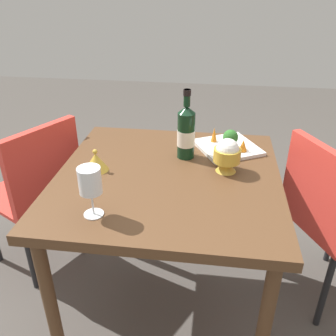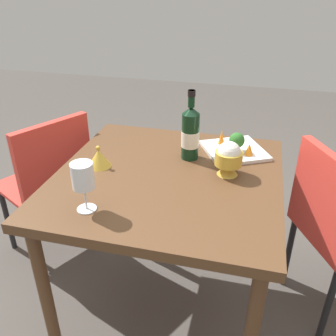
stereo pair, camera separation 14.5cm
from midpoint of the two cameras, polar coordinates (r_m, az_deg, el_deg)
The scene contains 12 objects.
ground_plane at distance 1.96m, azimuth 2.27°, elevation -20.60°, with size 8.00×8.00×0.00m, color #4C4742.
dining_table at distance 1.51m, azimuth 2.75°, elevation -4.00°, with size 0.90×0.90×0.75m.
chair_near_window at distance 1.97m, azimuth -15.88°, elevation -1.36°, with size 0.54×0.54×0.85m.
chair_by_wall at distance 1.77m, azimuth 26.70°, elevation -7.43°, with size 0.54×0.54×0.85m.
wine_bottle at distance 1.56m, azimuth 6.20°, elevation 5.40°, with size 0.08×0.08×0.30m.
wine_glass at distance 1.21m, azimuth -9.85°, elevation -1.50°, with size 0.08×0.08×0.18m.
rice_bowl at distance 1.47m, azimuth 12.25°, elevation 1.49°, with size 0.11×0.11×0.14m.
rice_bowl_lid at distance 1.53m, azimuth -8.06°, elevation 1.52°, with size 0.10×0.10×0.09m.
serving_plate at distance 1.69m, azimuth 12.75°, elevation 2.63°, with size 0.34×0.34×0.02m.
broccoli_floret at distance 1.64m, azimuth 13.21°, elevation 4.11°, with size 0.07×0.07×0.09m.
carrot_garnish_left at distance 1.71m, azimuth 10.79°, elevation 4.72°, with size 0.03×0.03×0.07m.
carrot_garnish_right at distance 1.63m, azimuth 15.07°, elevation 2.77°, with size 0.04×0.04×0.05m.
Camera 2 is at (0.31, -1.24, 1.48)m, focal length 39.05 mm.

